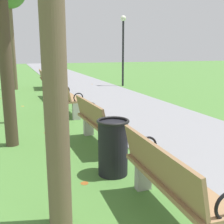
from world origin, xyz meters
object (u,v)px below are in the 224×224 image
object	(u,v)px
park_bench_3	(97,122)
trash_bin	(113,147)
lamp_post	(123,40)
park_bench_6	(44,78)
park_bench_5	(54,86)
park_bench_4	(68,97)
park_bench_2	(168,180)
pedestrian_walking	(60,64)

from	to	relation	value
park_bench_3	trash_bin	size ratio (longest dim) A/B	1.93
trash_bin	lamp_post	xyz separation A→B (m)	(4.08, 9.73, 1.88)
park_bench_3	lamp_post	size ratio (longest dim) A/B	0.46
park_bench_3	park_bench_6	world-z (taller)	same
trash_bin	lamp_post	bearing A→B (deg)	67.28
park_bench_6	trash_bin	xyz separation A→B (m)	(-0.15, -10.00, -0.06)
park_bench_3	park_bench_5	world-z (taller)	same
trash_bin	park_bench_4	bearing A→B (deg)	88.00
park_bench_4	park_bench_5	distance (m)	2.78
park_bench_5	park_bench_6	distance (m)	3.00
park_bench_2	pedestrian_walking	distance (m)	16.01
park_bench_5	pedestrian_walking	bearing A→B (deg)	78.63
park_bench_3	park_bench_4	distance (m)	2.93
park_bench_2	park_bench_4	xyz separation A→B (m)	(0.00, 5.54, 0.00)
park_bench_5	lamp_post	world-z (taller)	lamp_post
park_bench_5	pedestrian_walking	world-z (taller)	pedestrian_walking
park_bench_2	trash_bin	distance (m)	1.33
lamp_post	pedestrian_walking	bearing A→B (deg)	116.14
park_bench_3	pedestrian_walking	world-z (taller)	pedestrian_walking
park_bench_2	park_bench_5	size ratio (longest dim) A/B	1.00
park_bench_6	pedestrian_walking	xyz separation A→B (m)	(1.53, 4.62, 0.44)
park_bench_5	trash_bin	size ratio (longest dim) A/B	1.93
park_bench_5	trash_bin	xyz separation A→B (m)	(-0.15, -7.00, -0.06)
park_bench_4	lamp_post	size ratio (longest dim) A/B	0.46
park_bench_5	park_bench_6	bearing A→B (deg)	90.00
park_bench_3	park_bench_2	bearing A→B (deg)	-90.00
park_bench_3	park_bench_5	xyz separation A→B (m)	(-0.00, 5.71, 0.00)
park_bench_3	park_bench_5	distance (m)	5.71
park_bench_2	park_bench_5	bearing A→B (deg)	90.00
lamp_post	park_bench_4	bearing A→B (deg)	-125.49
park_bench_3	pedestrian_walking	bearing A→B (deg)	83.44
park_bench_4	trash_bin	world-z (taller)	park_bench_4
park_bench_5	lamp_post	distance (m)	5.12
park_bench_3	park_bench_5	bearing A→B (deg)	90.00
park_bench_2	park_bench_6	distance (m)	11.32
lamp_post	trash_bin	bearing A→B (deg)	-112.72
trash_bin	park_bench_3	bearing A→B (deg)	83.48
park_bench_2	park_bench_5	world-z (taller)	same
park_bench_6	pedestrian_walking	bearing A→B (deg)	71.64
lamp_post	park_bench_6	bearing A→B (deg)	176.12
park_bench_4	lamp_post	xyz separation A→B (m)	(3.93, 5.51, 1.82)
pedestrian_walking	lamp_post	bearing A→B (deg)	-63.86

